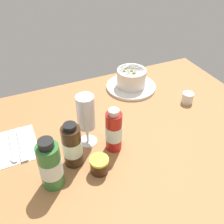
# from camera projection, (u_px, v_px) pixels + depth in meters

# --- Properties ---
(ground_plane) EXTENTS (1.10, 0.84, 0.03)m
(ground_plane) POSITION_uv_depth(u_px,v_px,m) (127.00, 140.00, 0.90)
(ground_plane) COLOR #9E6B3D
(porridge_bowl) EXTENTS (0.21, 0.21, 0.09)m
(porridge_bowl) POSITION_uv_depth(u_px,v_px,m) (131.00, 80.00, 1.11)
(porridge_bowl) COLOR silver
(porridge_bowl) RESTS_ON ground_plane
(cutlery_setting) EXTENTS (0.12, 0.17, 0.01)m
(cutlery_setting) POSITION_uv_depth(u_px,v_px,m) (17.00, 146.00, 0.85)
(cutlery_setting) COLOR silver
(cutlery_setting) RESTS_ON ground_plane
(creamer_jug) EXTENTS (0.05, 0.05, 0.05)m
(creamer_jug) POSITION_uv_depth(u_px,v_px,m) (188.00, 97.00, 1.04)
(creamer_jug) COLOR silver
(creamer_jug) RESTS_ON ground_plane
(wine_glass) EXTENTS (0.06, 0.06, 0.18)m
(wine_glass) POSITION_uv_depth(u_px,v_px,m) (86.00, 114.00, 0.80)
(wine_glass) COLOR white
(wine_glass) RESTS_ON ground_plane
(jam_jar) EXTENTS (0.06, 0.06, 0.05)m
(jam_jar) POSITION_uv_depth(u_px,v_px,m) (99.00, 165.00, 0.76)
(jam_jar) COLOR #392010
(jam_jar) RESTS_ON ground_plane
(sauce_bottle_brown) EXTENTS (0.06, 0.06, 0.15)m
(sauce_bottle_brown) POSITION_uv_depth(u_px,v_px,m) (72.00, 146.00, 0.76)
(sauce_bottle_brown) COLOR #382314
(sauce_bottle_brown) RESTS_ON ground_plane
(sauce_bottle_green) EXTENTS (0.06, 0.06, 0.16)m
(sauce_bottle_green) POSITION_uv_depth(u_px,v_px,m) (50.00, 165.00, 0.69)
(sauce_bottle_green) COLOR #337233
(sauce_bottle_green) RESTS_ON ground_plane
(sauce_bottle_red) EXTENTS (0.05, 0.05, 0.15)m
(sauce_bottle_red) POSITION_uv_depth(u_px,v_px,m) (114.00, 131.00, 0.81)
(sauce_bottle_red) COLOR #B21E19
(sauce_bottle_red) RESTS_ON ground_plane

